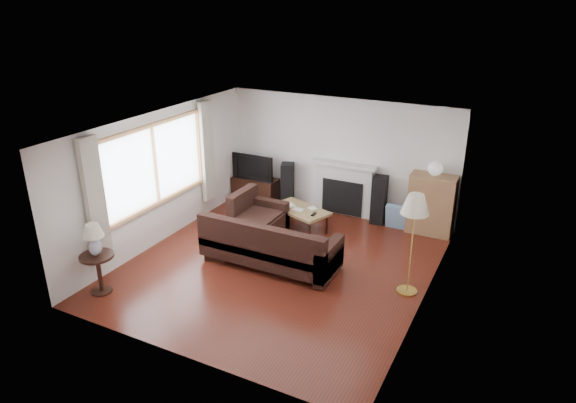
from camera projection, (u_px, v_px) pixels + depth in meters
The scene contains 17 objects.
room at pixel (280, 199), 8.58m from camera, with size 5.10×5.60×2.54m.
window at pixel (156, 165), 9.33m from camera, with size 0.12×2.74×1.54m, color brown.
curtain_near at pixel (95, 201), 8.11m from camera, with size 0.10×0.35×2.10m, color beige.
curtain_far at pixel (207, 152), 10.62m from camera, with size 0.10×0.35×2.10m, color beige.
fireplace at pixel (344, 189), 10.95m from camera, with size 1.40×0.26×1.15m, color white.
tv_stand at pixel (256, 189), 11.82m from camera, with size 1.05×0.47×0.52m, color black.
television at pixel (255, 166), 11.61m from camera, with size 1.02×0.13×0.58m, color black.
speaker_left at pixel (288, 185), 11.42m from camera, with size 0.27×0.33×0.98m, color black.
speaker_right at pixel (379, 200), 10.55m from camera, with size 0.28×0.33×1.00m, color black.
bookshelf at pixel (431, 205), 10.04m from camera, with size 0.88×0.42×1.21m, color #9B6E48.
globe_lamp at pixel (435, 169), 9.76m from camera, with size 0.28×0.28×0.28m, color white.
sectional_sofa at pixel (270, 243), 8.91m from camera, with size 2.60×1.90×0.84m, color black.
coffee_table at pixel (300, 219), 10.33m from camera, with size 1.17×0.64×0.46m, color olive.
footstool at pixel (217, 248), 9.29m from camera, with size 0.40×0.40×0.34m, color black.
floor_lamp at pixel (411, 245), 7.92m from camera, with size 0.43×0.43×1.68m, color gold.
side_table at pixel (99, 274), 8.12m from camera, with size 0.53×0.53×0.66m, color black.
table_lamp at pixel (94, 240), 7.89m from camera, with size 0.32×0.32×0.52m, color silver.
Camera 1 is at (3.72, -7.03, 4.46)m, focal length 32.00 mm.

